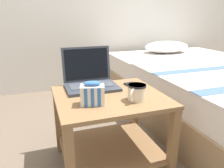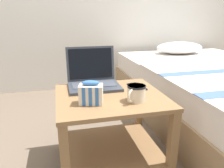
# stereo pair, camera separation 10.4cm
# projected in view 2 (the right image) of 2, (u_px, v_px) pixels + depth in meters

# --- Properties ---
(ground_plane) EXTENTS (8.00, 8.00, 0.00)m
(ground_plane) POSITION_uv_depth(u_px,v_px,m) (110.00, 163.00, 1.40)
(ground_plane) COLOR brown
(bed) EXTENTS (1.43, 2.12, 0.61)m
(bed) POSITION_uv_depth(u_px,v_px,m) (221.00, 91.00, 2.00)
(bed) COLOR #997A56
(bed) RESTS_ON ground_plane
(bedside_table) EXTENTS (0.62, 0.56, 0.47)m
(bedside_table) POSITION_uv_depth(u_px,v_px,m) (110.00, 121.00, 1.31)
(bedside_table) COLOR olive
(bedside_table) RESTS_ON ground_plane
(laptop) EXTENTS (0.32, 0.27, 0.25)m
(laptop) POSITION_uv_depth(u_px,v_px,m) (93.00, 79.00, 1.41)
(laptop) COLOR #333842
(laptop) RESTS_ON bedside_table
(mug_front_left) EXTENTS (0.12, 0.11, 0.09)m
(mug_front_left) POSITION_uv_depth(u_px,v_px,m) (136.00, 92.00, 1.16)
(mug_front_left) COLOR beige
(mug_front_left) RESTS_ON bedside_table
(snack_bag) EXTENTS (0.14, 0.10, 0.13)m
(snack_bag) POSITION_uv_depth(u_px,v_px,m) (91.00, 93.00, 1.13)
(snack_bag) COLOR silver
(snack_bag) RESTS_ON bedside_table
(cell_phone) EXTENTS (0.09, 0.16, 0.01)m
(cell_phone) POSITION_uv_depth(u_px,v_px,m) (137.00, 87.00, 1.40)
(cell_phone) COLOR black
(cell_phone) RESTS_ON bedside_table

